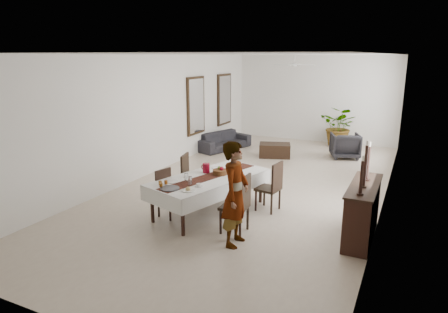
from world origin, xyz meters
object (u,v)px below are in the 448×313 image
woman (235,194)px  sideboard_body (362,212)px  dining_table_top (210,178)px  red_pitcher (206,168)px  sofa (224,141)px

woman → sideboard_body: size_ratio=1.13×
dining_table_top → sideboard_body: bearing=18.3°
dining_table_top → woman: (1.07, -1.11, 0.18)m
dining_table_top → sideboard_body: size_ratio=1.50×
dining_table_top → red_pitcher: 0.32m
sofa → sideboard_body: bearing=-116.0°
woman → sideboard_body: 2.30m
dining_table_top → red_pitcher: bearing=149.0°
red_pitcher → sideboard_body: size_ratio=0.13×
dining_table_top → woman: bearing=-29.3°
dining_table_top → sofa: (-2.25, 5.29, -0.43)m
red_pitcher → woman: size_ratio=0.11×
woman → sofa: size_ratio=0.89×
sideboard_body → sofa: 7.39m
red_pitcher → sideboard_body: (3.20, -0.13, -0.38)m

